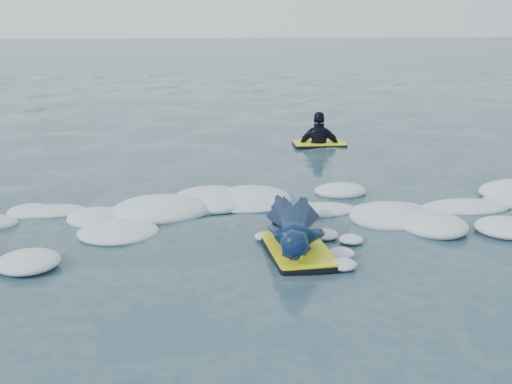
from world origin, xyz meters
TOP-DOWN VIEW (x-y plane):
  - ground at (0.00, 0.00)m, footprint 120.00×120.00m
  - foam_band at (0.00, 1.03)m, footprint 12.00×3.10m
  - prone_woman_unit at (0.69, 0.12)m, footprint 0.91×1.87m
  - waiting_rider_unit at (2.16, 5.70)m, footprint 1.04×0.58m

SIDE VIEW (x-z plane):
  - waiting_rider_unit at x=2.16m, z-range -0.84..0.70m
  - ground at x=0.00m, z-range 0.00..0.00m
  - foam_band at x=0.00m, z-range -0.15..0.15m
  - prone_woman_unit at x=0.69m, z-range 0.01..0.48m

